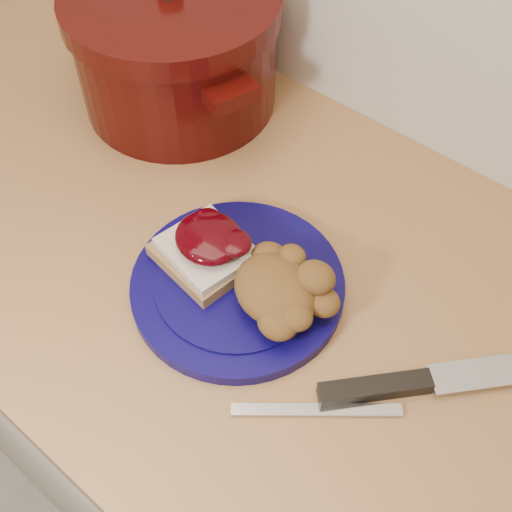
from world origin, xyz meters
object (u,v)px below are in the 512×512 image
Objects in this scene: plate at (238,285)px; chef_knife at (415,383)px; pepper_grinder at (131,38)px; dutch_oven at (176,49)px; butter_knife at (317,410)px.

plate is 0.22m from chef_knife.
pepper_grinder is at bearing 115.12° from chef_knife.
plate is 0.66× the size of dutch_oven.
plate is at bearing 119.05° from butter_knife.
dutch_oven is (-0.28, 0.20, 0.08)m from plate.
pepper_grinder is (-0.53, 0.26, 0.06)m from butter_knife.
chef_knife is 0.10m from butter_knife.
pepper_grinder is at bearing 180.00° from dutch_oven.
chef_knife reaches higher than plate.
chef_knife is 0.68× the size of dutch_oven.
dutch_oven reaches higher than chef_knife.
pepper_grinder reaches higher than butter_knife.
dutch_oven is 0.09m from pepper_grinder.
pepper_grinder is (-0.59, 0.18, 0.05)m from chef_knife.
chef_knife is 0.53m from dutch_oven.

